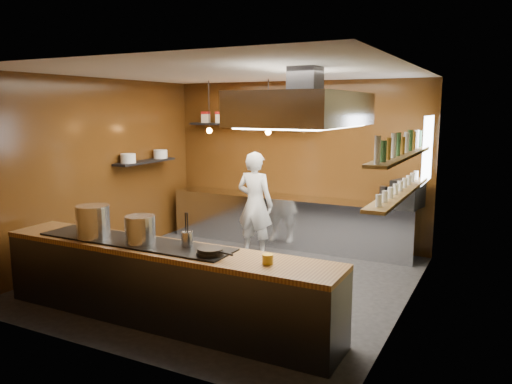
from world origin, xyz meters
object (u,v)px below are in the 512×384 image
Objects in this scene: stockpot_small at (140,230)px; stockpot_large at (93,221)px; extractor_hood at (305,109)px; espresso_machine at (408,194)px; chef at (255,204)px.

stockpot_large is at bearing -177.34° from stockpot_small.
espresso_machine is at bearing 73.00° from extractor_hood.
chef is at bearing 90.13° from stockpot_small.
extractor_hood reaches higher than chef.
extractor_hood is 2.94m from stockpot_large.
stockpot_small is at bearing -106.23° from espresso_machine.
stockpot_small is (-1.54, -1.26, -1.40)m from extractor_hood.
chef is at bearing 132.36° from extractor_hood.
chef reaches higher than espresso_machine.
chef is (0.70, 3.00, -0.24)m from stockpot_large.
stockpot_large is (-2.25, -1.30, -1.37)m from extractor_hood.
extractor_hood is 4.50× the size of espresso_machine.
espresso_machine is at bearing 52.04° from stockpot_large.
stockpot_small is (0.71, 0.03, -0.03)m from stockpot_large.
chef reaches higher than stockpot_small.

